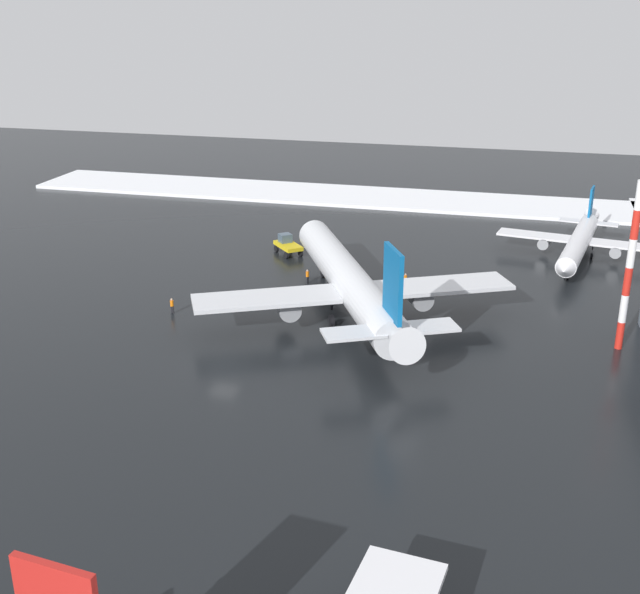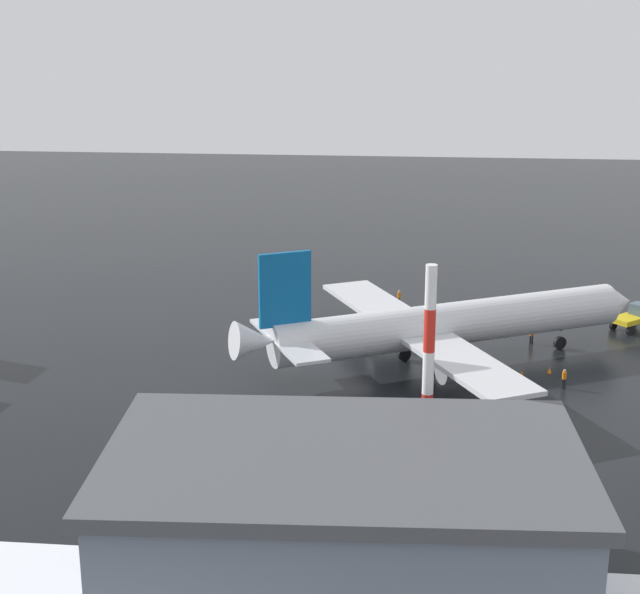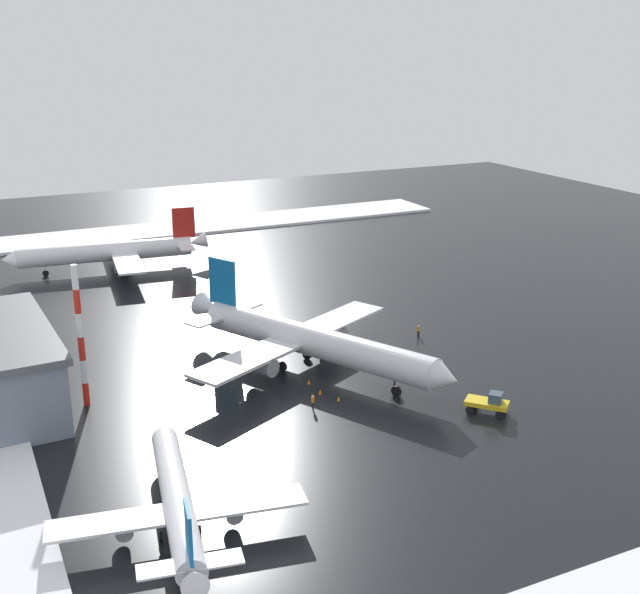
{
  "view_description": "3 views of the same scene",
  "coord_description": "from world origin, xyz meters",
  "px_view_note": "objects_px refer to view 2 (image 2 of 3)",
  "views": [
    {
      "loc": [
        -61.65,
        -25.04,
        31.44
      ],
      "look_at": [
        12.99,
        -5.75,
        2.59
      ],
      "focal_mm": 45.0,
      "sensor_mm": 36.0,
      "label": 1
    },
    {
      "loc": [
        12.09,
        -91.27,
        30.83
      ],
      "look_at": [
        3.41,
        -0.97,
        3.94
      ],
      "focal_mm": 55.0,
      "sensor_mm": 36.0,
      "label": 2
    },
    {
      "loc": [
        98.22,
        -46.75,
        38.96
      ],
      "look_at": [
        3.06,
        -1.34,
        5.03
      ],
      "focal_mm": 45.0,
      "sensor_mm": 36.0,
      "label": 3
    }
  ],
  "objects_px": {
    "airplane_far_rear": "(441,325)",
    "pushback_tug": "(634,316)",
    "antenna_mast": "(427,393)",
    "traffic_cone_near_nose": "(522,374)",
    "ground_crew_near_tug": "(532,334)",
    "ground_crew_mid_apron": "(564,378)",
    "traffic_cone_mid_line": "(549,370)",
    "traffic_cone_wingtip_side": "(485,372)",
    "cargo_hangar": "(344,527)",
    "ground_crew_beside_wing": "(399,297)"
  },
  "relations": [
    {
      "from": "traffic_cone_near_nose",
      "to": "traffic_cone_mid_line",
      "type": "relative_size",
      "value": 1.0
    },
    {
      "from": "ground_crew_near_tug",
      "to": "antenna_mast",
      "type": "height_order",
      "value": "antenna_mast"
    },
    {
      "from": "antenna_mast",
      "to": "pushback_tug",
      "type": "bearing_deg",
      "value": 61.83
    },
    {
      "from": "traffic_cone_near_nose",
      "to": "traffic_cone_wingtip_side",
      "type": "bearing_deg",
      "value": -179.83
    },
    {
      "from": "traffic_cone_wingtip_side",
      "to": "antenna_mast",
      "type": "bearing_deg",
      "value": -102.41
    },
    {
      "from": "ground_crew_mid_apron",
      "to": "traffic_cone_wingtip_side",
      "type": "xyz_separation_m",
      "value": [
        -6.4,
        2.44,
        -0.7
      ]
    },
    {
      "from": "cargo_hangar",
      "to": "ground_crew_beside_wing",
      "type": "bearing_deg",
      "value": 85.18
    },
    {
      "from": "ground_crew_mid_apron",
      "to": "traffic_cone_mid_line",
      "type": "relative_size",
      "value": 3.11
    },
    {
      "from": "pushback_tug",
      "to": "traffic_cone_mid_line",
      "type": "relative_size",
      "value": 8.91
    },
    {
      "from": "airplane_far_rear",
      "to": "cargo_hangar",
      "type": "xyz_separation_m",
      "value": [
        -5.99,
        -36.83,
        0.54
      ]
    },
    {
      "from": "ground_crew_mid_apron",
      "to": "pushback_tug",
      "type": "bearing_deg",
      "value": 170.75
    },
    {
      "from": "traffic_cone_near_nose",
      "to": "traffic_cone_wingtip_side",
      "type": "relative_size",
      "value": 1.0
    },
    {
      "from": "antenna_mast",
      "to": "cargo_hangar",
      "type": "bearing_deg",
      "value": -113.43
    },
    {
      "from": "ground_crew_mid_apron",
      "to": "traffic_cone_mid_line",
      "type": "bearing_deg",
      "value": -149.33
    },
    {
      "from": "antenna_mast",
      "to": "traffic_cone_wingtip_side",
      "type": "bearing_deg",
      "value": 77.59
    },
    {
      "from": "pushback_tug",
      "to": "traffic_cone_near_nose",
      "type": "height_order",
      "value": "pushback_tug"
    },
    {
      "from": "ground_crew_near_tug",
      "to": "traffic_cone_wingtip_side",
      "type": "relative_size",
      "value": 3.11
    },
    {
      "from": "airplane_far_rear",
      "to": "ground_crew_near_tug",
      "type": "relative_size",
      "value": 21.56
    },
    {
      "from": "pushback_tug",
      "to": "airplane_far_rear",
      "type": "bearing_deg",
      "value": 171.25
    },
    {
      "from": "pushback_tug",
      "to": "ground_crew_mid_apron",
      "type": "bearing_deg",
      "value": -160.15
    },
    {
      "from": "airplane_far_rear",
      "to": "ground_crew_mid_apron",
      "type": "height_order",
      "value": "airplane_far_rear"
    },
    {
      "from": "airplane_far_rear",
      "to": "traffic_cone_wingtip_side",
      "type": "xyz_separation_m",
      "value": [
        3.85,
        -1.91,
        -3.62
      ]
    },
    {
      "from": "ground_crew_near_tug",
      "to": "traffic_cone_wingtip_side",
      "type": "bearing_deg",
      "value": 163.05
    },
    {
      "from": "traffic_cone_near_nose",
      "to": "traffic_cone_mid_line",
      "type": "height_order",
      "value": "same"
    },
    {
      "from": "pushback_tug",
      "to": "cargo_hangar",
      "type": "xyz_separation_m",
      "value": [
        -25.43,
        -49.42,
        3.16
      ]
    },
    {
      "from": "traffic_cone_mid_line",
      "to": "ground_crew_mid_apron",
      "type": "bearing_deg",
      "value": -78.56
    },
    {
      "from": "ground_crew_near_tug",
      "to": "antenna_mast",
      "type": "bearing_deg",
      "value": 175.01
    },
    {
      "from": "ground_crew_beside_wing",
      "to": "ground_crew_mid_apron",
      "type": "bearing_deg",
      "value": 126.53
    },
    {
      "from": "ground_crew_beside_wing",
      "to": "ground_crew_near_tug",
      "type": "xyz_separation_m",
      "value": [
        12.79,
        -11.36,
        0.0
      ]
    },
    {
      "from": "airplane_far_rear",
      "to": "traffic_cone_mid_line",
      "type": "distance_m",
      "value": 10.23
    },
    {
      "from": "pushback_tug",
      "to": "ground_crew_mid_apron",
      "type": "height_order",
      "value": "pushback_tug"
    },
    {
      "from": "ground_crew_near_tug",
      "to": "antenna_mast",
      "type": "distance_m",
      "value": 35.97
    },
    {
      "from": "pushback_tug",
      "to": "traffic_cone_near_nose",
      "type": "relative_size",
      "value": 8.91
    },
    {
      "from": "ground_crew_beside_wing",
      "to": "ground_crew_mid_apron",
      "type": "distance_m",
      "value": 26.77
    },
    {
      "from": "pushback_tug",
      "to": "traffic_cone_mid_line",
      "type": "bearing_deg",
      "value": -168.2
    },
    {
      "from": "antenna_mast",
      "to": "traffic_cone_near_nose",
      "type": "bearing_deg",
      "value": 70.87
    },
    {
      "from": "antenna_mast",
      "to": "traffic_cone_wingtip_side",
      "type": "relative_size",
      "value": 29.61
    },
    {
      "from": "cargo_hangar",
      "to": "traffic_cone_near_nose",
      "type": "height_order",
      "value": "cargo_hangar"
    },
    {
      "from": "ground_crew_beside_wing",
      "to": "ground_crew_mid_apron",
      "type": "height_order",
      "value": "same"
    },
    {
      "from": "airplane_far_rear",
      "to": "traffic_cone_mid_line",
      "type": "xyz_separation_m",
      "value": [
        9.53,
        -0.8,
        -3.62
      ]
    },
    {
      "from": "airplane_far_rear",
      "to": "antenna_mast",
      "type": "relative_size",
      "value": 2.26
    },
    {
      "from": "airplane_far_rear",
      "to": "ground_crew_beside_wing",
      "type": "height_order",
      "value": "airplane_far_rear"
    },
    {
      "from": "ground_crew_near_tug",
      "to": "cargo_hangar",
      "type": "relative_size",
      "value": 0.07
    },
    {
      "from": "ground_crew_near_tug",
      "to": "traffic_cone_wingtip_side",
      "type": "xyz_separation_m",
      "value": [
        -4.94,
        -8.86,
        -0.7
      ]
    },
    {
      "from": "airplane_far_rear",
      "to": "pushback_tug",
      "type": "height_order",
      "value": "airplane_far_rear"
    },
    {
      "from": "pushback_tug",
      "to": "traffic_cone_wingtip_side",
      "type": "relative_size",
      "value": 8.91
    },
    {
      "from": "ground_crew_mid_apron",
      "to": "cargo_hangar",
      "type": "height_order",
      "value": "cargo_hangar"
    },
    {
      "from": "pushback_tug",
      "to": "traffic_cone_mid_line",
      "type": "xyz_separation_m",
      "value": [
        -9.91,
        -13.39,
        -1.01
      ]
    },
    {
      "from": "traffic_cone_wingtip_side",
      "to": "traffic_cone_near_nose",
      "type": "bearing_deg",
      "value": 0.17
    },
    {
      "from": "ground_crew_mid_apron",
      "to": "antenna_mast",
      "type": "xyz_separation_m",
      "value": [
        -11.86,
        -22.37,
        7.17
      ]
    }
  ]
}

